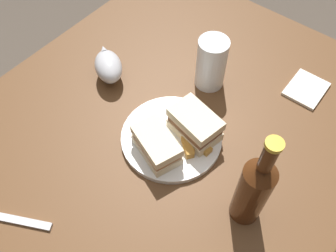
% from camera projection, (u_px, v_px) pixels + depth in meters
% --- Properties ---
extents(ground_plane, '(6.00, 6.00, 0.00)m').
position_uv_depth(ground_plane, '(166.00, 226.00, 1.48)').
color(ground_plane, '#4C4238').
extents(dining_table, '(1.12, 0.91, 0.72)m').
position_uv_depth(dining_table, '(166.00, 189.00, 1.18)').
color(dining_table, brown).
rests_on(dining_table, ground).
extents(plate, '(0.24, 0.24, 0.01)m').
position_uv_depth(plate, '(171.00, 137.00, 0.86)').
color(plate, white).
rests_on(plate, dining_table).
extents(sandwich_half_left, '(0.11, 0.13, 0.06)m').
position_uv_depth(sandwich_half_left, '(157.00, 145.00, 0.81)').
color(sandwich_half_left, beige).
rests_on(sandwich_half_left, plate).
extents(sandwich_half_right, '(0.10, 0.13, 0.07)m').
position_uv_depth(sandwich_half_right, '(195.00, 124.00, 0.83)').
color(sandwich_half_right, beige).
rests_on(sandwich_half_right, plate).
extents(potato_wedge_front, '(0.05, 0.05, 0.02)m').
position_uv_depth(potato_wedge_front, '(194.00, 140.00, 0.84)').
color(potato_wedge_front, gold).
rests_on(potato_wedge_front, plate).
extents(potato_wedge_middle, '(0.05, 0.05, 0.02)m').
position_uv_depth(potato_wedge_middle, '(188.00, 147.00, 0.83)').
color(potato_wedge_middle, '#B77F33').
rests_on(potato_wedge_middle, plate).
extents(potato_wedge_back, '(0.02, 0.04, 0.01)m').
position_uv_depth(potato_wedge_back, '(203.00, 148.00, 0.83)').
color(potato_wedge_back, '#B77F33').
rests_on(potato_wedge_back, plate).
extents(pint_glass, '(0.08, 0.08, 0.14)m').
position_uv_depth(pint_glass, '(212.00, 66.00, 0.92)').
color(pint_glass, white).
rests_on(pint_glass, dining_table).
extents(gravy_boat, '(0.12, 0.13, 0.07)m').
position_uv_depth(gravy_boat, '(108.00, 66.00, 0.94)').
color(gravy_boat, '#B7B7BC').
rests_on(gravy_boat, dining_table).
extents(cider_bottle, '(0.06, 0.06, 0.27)m').
position_uv_depth(cider_bottle, '(254.00, 189.00, 0.68)').
color(cider_bottle, '#47230F').
rests_on(cider_bottle, dining_table).
extents(napkin, '(0.11, 0.09, 0.01)m').
position_uv_depth(napkin, '(306.00, 89.00, 0.95)').
color(napkin, silver).
rests_on(napkin, dining_table).
extents(fork, '(0.10, 0.17, 0.01)m').
position_uv_depth(fork, '(11.00, 219.00, 0.75)').
color(fork, silver).
rests_on(fork, dining_table).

